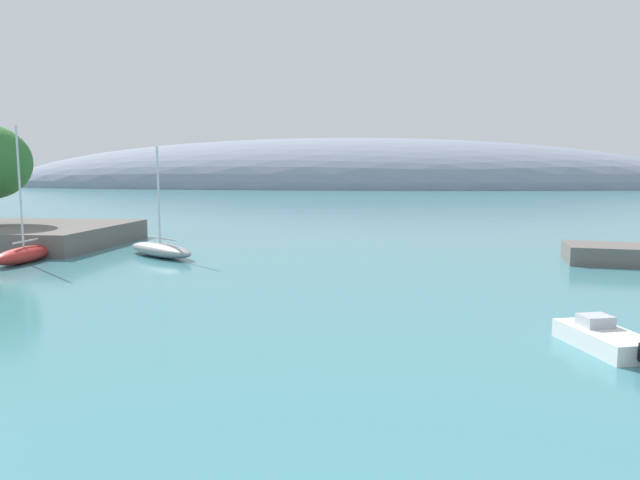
# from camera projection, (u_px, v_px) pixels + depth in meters

# --- Properties ---
(shore_outcrop) EXTENTS (18.21, 13.63, 1.67)m
(shore_outcrop) POSITION_uv_depth(u_px,v_px,m) (8.00, 235.00, 47.05)
(shore_outcrop) COLOR #66605B
(shore_outcrop) RESTS_ON ground
(distant_ridge) EXTENTS (276.46, 81.29, 38.45)m
(distant_ridge) POSITION_uv_depth(u_px,v_px,m) (335.00, 187.00, 224.95)
(distant_ridge) COLOR gray
(distant_ridge) RESTS_ON ground
(sailboat_grey_near_shore) EXTENTS (6.97, 5.76, 7.82)m
(sailboat_grey_near_shore) POSITION_uv_depth(u_px,v_px,m) (160.00, 249.00, 40.48)
(sailboat_grey_near_shore) COLOR gray
(sailboat_grey_near_shore) RESTS_ON water
(sailboat_red_mid_mooring) EXTENTS (1.66, 5.87, 9.08)m
(sailboat_red_mid_mooring) POSITION_uv_depth(u_px,v_px,m) (24.00, 254.00, 37.79)
(sailboat_red_mid_mooring) COLOR red
(sailboat_red_mid_mooring) RESTS_ON water
(motorboat_white_alongside_breakwater) EXTENTS (2.67, 4.14, 1.05)m
(motorboat_white_alongside_breakwater) POSITION_uv_depth(u_px,v_px,m) (605.00, 338.00, 19.39)
(motorboat_white_alongside_breakwater) COLOR white
(motorboat_white_alongside_breakwater) RESTS_ON water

